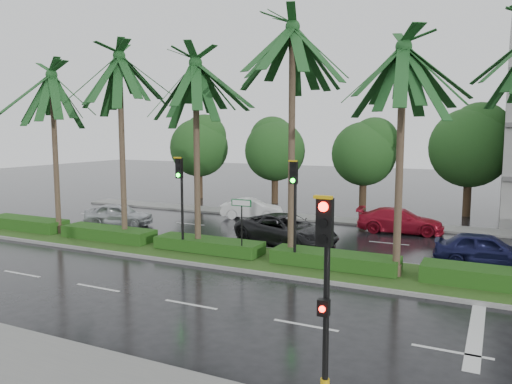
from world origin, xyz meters
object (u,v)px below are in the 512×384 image
at_px(car_silver, 119,215).
at_px(car_red, 400,221).
at_px(signal_median_left, 181,190).
at_px(car_white, 252,209).
at_px(car_darkgrey, 286,230).
at_px(car_blue, 485,249).
at_px(street_sign, 241,214).
at_px(signal_near, 325,297).

xyz_separation_m(car_silver, car_red, (15.50, 5.35, -0.00)).
height_order(signal_median_left, car_white, signal_median_left).
xyz_separation_m(signal_median_left, car_darkgrey, (3.50, 4.02, -2.23)).
relative_size(signal_median_left, car_darkgrey, 0.79).
relative_size(car_darkgrey, car_blue, 1.34).
bearing_deg(car_blue, car_darkgrey, 88.09).
xyz_separation_m(car_darkgrey, car_red, (4.50, 5.68, -0.08)).
height_order(street_sign, car_darkgrey, street_sign).
bearing_deg(car_blue, street_sign, 109.87).
bearing_deg(signal_near, car_blue, 79.78).
distance_m(car_white, car_red, 9.51).
height_order(signal_near, street_sign, signal_near).
bearing_deg(signal_median_left, street_sign, 3.47).
height_order(car_silver, car_blue, car_blue).
relative_size(signal_near, car_silver, 1.09).
bearing_deg(car_red, car_white, 81.63).
bearing_deg(car_darkgrey, signal_median_left, 158.81).
bearing_deg(car_silver, signal_median_left, -136.38).
xyz_separation_m(signal_near, car_blue, (2.50, 13.87, -1.80)).
height_order(car_white, car_blue, car_blue).
xyz_separation_m(car_silver, car_blue, (20.00, -0.16, 0.02)).
bearing_deg(car_red, signal_near, -179.90).
distance_m(signal_near, signal_median_left, 13.93).
bearing_deg(street_sign, signal_median_left, -176.53).
distance_m(signal_median_left, street_sign, 3.13).
distance_m(signal_median_left, car_red, 12.78).
xyz_separation_m(street_sign, car_blue, (9.50, 4.00, -1.42)).
bearing_deg(car_blue, car_white, 64.05).
distance_m(car_darkgrey, car_blue, 9.00).
xyz_separation_m(street_sign, car_darkgrey, (0.50, 3.83, -1.36)).
distance_m(street_sign, car_darkgrey, 4.10).
bearing_deg(signal_near, car_silver, 141.28).
xyz_separation_m(car_white, car_red, (9.50, -0.43, 0.04)).
bearing_deg(signal_near, car_darkgrey, 115.38).
distance_m(car_silver, car_white, 8.33).
distance_m(car_white, car_darkgrey, 7.89).
bearing_deg(signal_median_left, car_blue, 18.48).
bearing_deg(signal_median_left, car_darkgrey, 48.92).
relative_size(car_silver, car_blue, 0.97).
distance_m(signal_median_left, car_darkgrey, 5.78).
height_order(car_darkgrey, car_blue, car_darkgrey).
bearing_deg(car_darkgrey, signal_near, -134.74).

